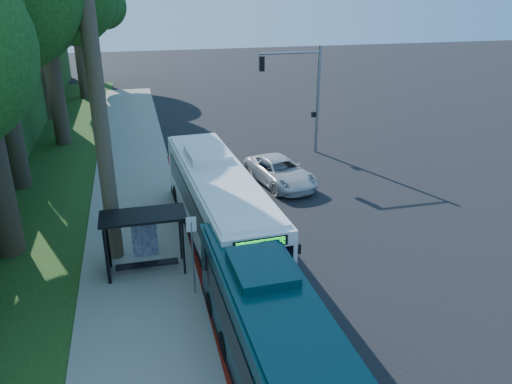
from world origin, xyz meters
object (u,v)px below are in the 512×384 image
object	(u,v)px
bus_shelter	(137,231)
white_bus	(218,203)
teal_bus	(279,349)
pickup	(280,172)

from	to	relation	value
bus_shelter	white_bus	size ratio (longest dim) A/B	0.26
bus_shelter	teal_bus	world-z (taller)	teal_bus
white_bus	bus_shelter	bearing A→B (deg)	-153.51
white_bus	pickup	xyz separation A→B (m)	(4.56, 5.75, -1.01)
teal_bus	pickup	bearing A→B (deg)	71.62
bus_shelter	teal_bus	distance (m)	8.25
bus_shelter	teal_bus	size ratio (longest dim) A/B	0.29
bus_shelter	pickup	world-z (taller)	bus_shelter
pickup	white_bus	bearing A→B (deg)	-140.64
pickup	bus_shelter	bearing A→B (deg)	-148.33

